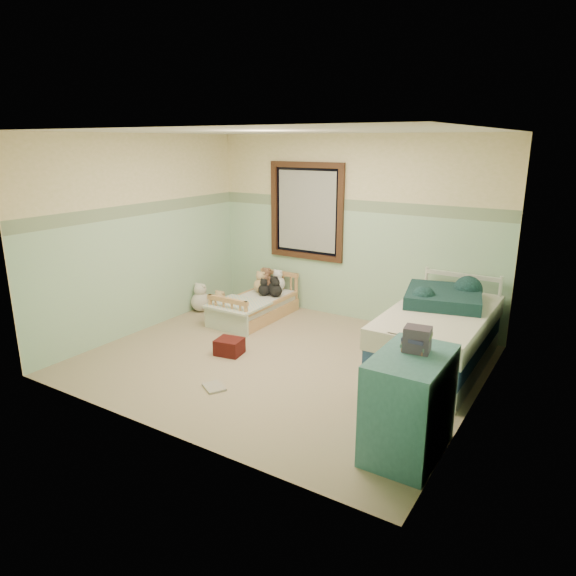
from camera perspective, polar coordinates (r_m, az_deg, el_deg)
The scene contains 30 objects.
floor at distance 5.94m, azimuth -0.85°, elevation -8.06°, with size 4.20×3.60×0.02m, color gray.
ceiling at distance 5.43m, azimuth -0.96°, elevation 17.03°, with size 4.20×3.60×0.02m, color silver.
wall_back at distance 7.10m, azimuth 7.09°, elevation 6.44°, with size 4.20×0.04×2.50m, color beige.
wall_front at distance 4.20m, azimuth -14.38°, elevation -0.52°, with size 4.20×0.04×2.50m, color beige.
wall_left at distance 6.90m, azimuth -15.75°, elevation 5.69°, with size 0.04×3.60×2.50m, color beige.
wall_right at distance 4.77m, azimuth 20.75°, elevation 0.88°, with size 0.04×3.60×2.50m, color beige.
wainscot_mint at distance 7.19m, azimuth 6.90°, elevation 2.49°, with size 4.20×0.01×1.50m, color #A5D0A6.
border_strip at distance 7.04m, azimuth 7.12°, elevation 9.03°, with size 4.20×0.01×0.15m, color #3A6644.
window_frame at distance 7.36m, azimuth 2.02°, elevation 8.45°, with size 1.16×0.06×1.36m, color #462618.
window_blinds at distance 7.37m, azimuth 2.06°, elevation 8.46°, with size 0.92×0.01×1.12m, color #BABAB6.
toddler_bed_frame at distance 7.30m, azimuth -3.59°, elevation -2.67°, with size 0.65×1.29×0.17m, color #AA784A.
toddler_mattress at distance 7.25m, azimuth -3.61°, elevation -1.60°, with size 0.59×1.24×0.12m, color silver.
patchwork_quilt at distance 6.92m, azimuth -5.55°, elevation -1.85°, with size 0.70×0.65×0.03m, color #85B4D3.
plush_bed_brown at distance 7.68m, azimuth -2.37°, elevation 0.72°, with size 0.21×0.21×0.21m, color brown.
plush_bed_white at distance 7.57m, azimuth -1.12°, elevation 0.49°, with size 0.21×0.21×0.21m, color white.
plush_bed_tan at distance 7.48m, azimuth -3.00°, elevation 0.28°, with size 0.21×0.21×0.21m, color tan.
plush_bed_dark at distance 7.36m, azimuth -1.53°, elevation -0.06°, with size 0.19×0.19×0.19m, color black.
plush_floor_cream at distance 7.66m, azimuth -9.60°, elevation -1.51°, with size 0.28×0.28×0.28m, color silver.
plush_floor_tan at distance 7.46m, azimuth -7.48°, elevation -2.05°, with size 0.24×0.24×0.24m, color tan.
twin_bed_frame at distance 5.94m, azimuth 15.97°, elevation -7.46°, with size 0.93×1.87×0.22m, color white.
twin_boxspring at distance 5.86m, azimuth 16.13°, elevation -5.48°, with size 0.93×1.87×0.22m, color navy.
twin_mattress at distance 5.78m, azimuth 16.30°, elevation -3.45°, with size 0.97×1.91×0.22m, color silver.
teal_blanket at distance 6.02m, azimuth 16.78°, elevation -0.93°, with size 0.79×0.84×0.14m, color black.
dresser at distance 4.26m, azimuth 13.22°, elevation -12.38°, with size 0.52×0.83×0.83m, color #387074.
book_stack at distance 4.12m, azimuth 14.07°, elevation -5.53°, with size 0.20×0.15×0.20m, color #462A2D.
red_pillow at distance 6.10m, azimuth -6.49°, elevation -6.44°, with size 0.30×0.26×0.19m, color maroon.
floor_book at distance 5.36m, azimuth -8.15°, elevation -10.77°, with size 0.24×0.18×0.02m, color gold.
extra_plush_0 at distance 7.33m, azimuth -2.67°, elevation -0.21°, with size 0.17×0.17×0.17m, color black.
extra_plush_1 at distance 7.50m, azimuth -2.55°, elevation 0.23°, with size 0.19×0.19×0.19m, color brown.
extra_plush_2 at distance 7.27m, azimuth -1.35°, elevation -0.30°, with size 0.18×0.18×0.18m, color black.
Camera 1 is at (2.96, -4.55, 2.40)m, focal length 32.23 mm.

